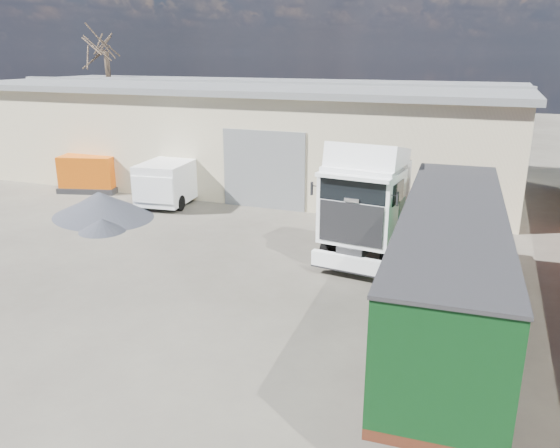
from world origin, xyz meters
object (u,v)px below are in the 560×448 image
(tractor_unit, at_px, (370,210))
(box_trailer, at_px, (449,263))
(panel_van, at_px, (175,179))
(orange_skip, at_px, (91,175))
(bare_tree, at_px, (105,37))

(tractor_unit, xyz_separation_m, box_trailer, (2.98, -5.15, 0.36))
(panel_van, bearing_deg, orange_skip, 171.43)
(bare_tree, bearing_deg, tractor_unit, -33.89)
(panel_van, bearing_deg, box_trailer, -41.47)
(bare_tree, bearing_deg, orange_skip, -58.34)
(bare_tree, xyz_separation_m, box_trailer, (24.94, -19.90, -5.78))
(tractor_unit, bearing_deg, box_trailer, -53.41)
(bare_tree, distance_m, panel_van, 16.96)
(panel_van, bearing_deg, tractor_unit, -28.78)
(box_trailer, distance_m, orange_skip, 21.06)
(box_trailer, relative_size, orange_skip, 3.17)
(box_trailer, bearing_deg, tractor_unit, 117.00)
(box_trailer, xyz_separation_m, orange_skip, (-18.65, 9.70, -1.33))
(bare_tree, relative_size, tractor_unit, 1.45)
(bare_tree, distance_m, box_trailer, 32.42)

